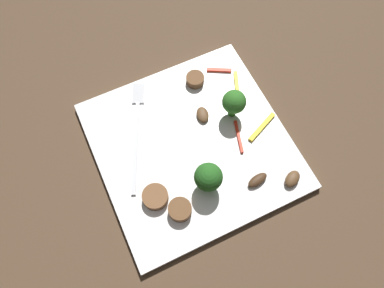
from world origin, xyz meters
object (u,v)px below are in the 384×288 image
(pepper_strip_0, at_px, (237,86))
(pepper_strip_3, at_px, (262,127))
(broccoli_floret_0, at_px, (234,102))
(sausage_slice_0, at_px, (155,197))
(plate, at_px, (192,146))
(pepper_strip_2, at_px, (219,70))
(sausage_slice_2, at_px, (180,210))
(fork, at_px, (137,127))
(mushroom_1, at_px, (292,179))
(mushroom_2, at_px, (203,115))
(pepper_strip_1, at_px, (239,137))
(mushroom_0, at_px, (257,180))
(sausage_slice_1, at_px, (195,79))
(broccoli_floret_1, at_px, (208,177))

(pepper_strip_0, bearing_deg, pepper_strip_3, 179.88)
(broccoli_floret_0, xyz_separation_m, sausage_slice_0, (-0.07, 0.16, -0.03))
(plate, relative_size, pepper_strip_2, 6.89)
(plate, distance_m, sausage_slice_2, 0.10)
(plate, bearing_deg, sausage_slice_0, 123.15)
(pepper_strip_2, bearing_deg, fork, 103.48)
(sausage_slice_0, distance_m, pepper_strip_2, 0.23)
(mushroom_1, relative_size, mushroom_2, 1.03)
(sausage_slice_2, height_order, mushroom_1, sausage_slice_2)
(mushroom_1, bearing_deg, pepper_strip_1, 21.58)
(broccoli_floret_0, relative_size, pepper_strip_1, 1.01)
(plate, bearing_deg, pepper_strip_0, -60.86)
(mushroom_0, xyz_separation_m, mushroom_1, (-0.02, -0.04, 0.00))
(pepper_strip_0, height_order, pepper_strip_2, same)
(sausage_slice_0, xyz_separation_m, pepper_strip_3, (0.03, -0.19, -0.00))
(pepper_strip_3, bearing_deg, fork, 64.71)
(broccoli_floret_0, distance_m, sausage_slice_1, 0.08)
(broccoli_floret_0, bearing_deg, mushroom_1, -168.65)
(broccoli_floret_1, distance_m, sausage_slice_0, 0.08)
(broccoli_floret_0, bearing_deg, mushroom_0, 170.59)
(sausage_slice_0, xyz_separation_m, pepper_strip_1, (0.03, -0.15, -0.00))
(mushroom_2, bearing_deg, sausage_slice_2, 142.21)
(sausage_slice_0, distance_m, pepper_strip_0, 0.22)
(pepper_strip_3, bearing_deg, broccoli_floret_0, 35.78)
(mushroom_0, relative_size, mushroom_2, 1.17)
(mushroom_1, relative_size, pepper_strip_0, 0.53)
(pepper_strip_1, xyz_separation_m, pepper_strip_2, (0.12, -0.03, -0.00))
(plate, relative_size, mushroom_1, 9.98)
(fork, height_order, sausage_slice_2, sausage_slice_2)
(sausage_slice_2, bearing_deg, pepper_strip_3, -69.04)
(pepper_strip_2, bearing_deg, mushroom_0, 169.09)
(sausage_slice_2, bearing_deg, sausage_slice_0, 36.97)
(pepper_strip_1, bearing_deg, broccoli_floret_1, 121.61)
(pepper_strip_2, bearing_deg, sausage_slice_1, 92.63)
(pepper_strip_0, xyz_separation_m, pepper_strip_2, (0.04, 0.01, -0.00))
(broccoli_floret_0, xyz_separation_m, mushroom_2, (0.01, 0.04, -0.03))
(mushroom_0, xyz_separation_m, mushroom_2, (0.13, 0.02, -0.00))
(mushroom_1, bearing_deg, sausage_slice_0, 72.46)
(mushroom_0, relative_size, pepper_strip_3, 0.54)
(pepper_strip_2, bearing_deg, sausage_slice_0, 130.59)
(plate, xyz_separation_m, pepper_strip_1, (-0.02, -0.07, 0.01))
(broccoli_floret_1, xyz_separation_m, sausage_slice_2, (-0.02, 0.05, -0.02))
(broccoli_floret_1, relative_size, pepper_strip_2, 1.33)
(fork, xyz_separation_m, sausage_slice_0, (-0.11, 0.02, 0.01))
(sausage_slice_1, bearing_deg, mushroom_0, -177.60)
(mushroom_0, bearing_deg, sausage_slice_0, 74.53)
(fork, xyz_separation_m, pepper_strip_2, (0.04, -0.16, 0.00))
(pepper_strip_1, bearing_deg, mushroom_2, 30.87)
(fork, bearing_deg, pepper_strip_0, -65.76)
(sausage_slice_2, bearing_deg, pepper_strip_2, -40.09)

